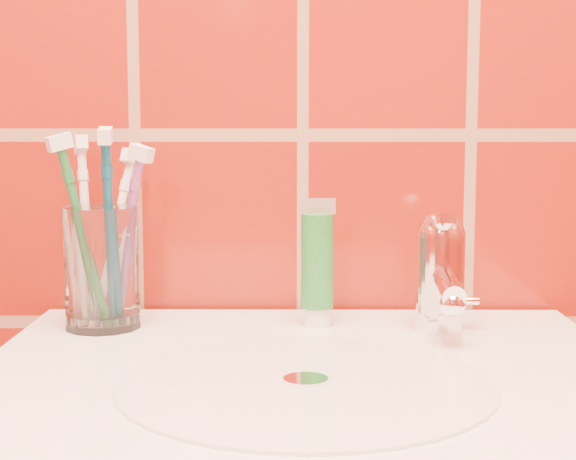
{
  "coord_description": "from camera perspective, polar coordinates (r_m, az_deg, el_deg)",
  "views": [
    {
      "loc": [
        -0.01,
        0.24,
        1.06
      ],
      "look_at": [
        -0.02,
        1.08,
        0.95
      ],
      "focal_mm": 55.0,
      "sensor_mm": 36.0,
      "label": 1
    }
  ],
  "objects": [
    {
      "name": "toothbrush_4",
      "position": [
        0.92,
        -12.89,
        -0.12
      ],
      "size": [
        0.09,
        0.14,
        0.21
      ],
      "primitive_type": null,
      "rotation": [
        0.32,
        0.0,
        -2.79
      ],
      "color": "silver",
      "rests_on": "glass_tumbler"
    },
    {
      "name": "faucet",
      "position": [
        0.88,
        9.86,
        -2.43
      ],
      "size": [
        0.05,
        0.11,
        0.12
      ],
      "color": "white",
      "rests_on": "pedestal_sink"
    },
    {
      "name": "glass_tumbler",
      "position": [
        0.9,
        -11.96,
        -2.4
      ],
      "size": [
        0.09,
        0.09,
        0.12
      ],
      "primitive_type": "cylinder",
      "rotation": [
        0.0,
        0.0,
        0.17
      ],
      "color": "white",
      "rests_on": "pedestal_sink"
    },
    {
      "name": "toothbrush_1",
      "position": [
        0.88,
        -13.06,
        -0.35
      ],
      "size": [
        0.11,
        0.1,
        0.21
      ],
      "primitive_type": null,
      "rotation": [
        0.23,
        0.0,
        -0.96
      ],
      "color": "#1E7036",
      "rests_on": "glass_tumbler"
    },
    {
      "name": "toothpaste_tube",
      "position": [
        0.89,
        1.9,
        -2.37
      ],
      "size": [
        0.04,
        0.03,
        0.13
      ],
      "rotation": [
        0.0,
        0.0,
        -0.09
      ],
      "color": "white",
      "rests_on": "pedestal_sink"
    },
    {
      "name": "toothbrush_2",
      "position": [
        0.89,
        -10.5,
        -0.54
      ],
      "size": [
        0.11,
        0.1,
        0.19
      ],
      "primitive_type": null,
      "rotation": [
        0.25,
        0.0,
        1.12
      ],
      "color": "#8C4697",
      "rests_on": "glass_tumbler"
    },
    {
      "name": "toothbrush_0",
      "position": [
        0.88,
        -11.47,
        -0.1
      ],
      "size": [
        0.04,
        0.09,
        0.21
      ],
      "primitive_type": null,
      "rotation": [
        0.16,
        0.0,
        0.1
      ],
      "color": "navy",
      "rests_on": "glass_tumbler"
    },
    {
      "name": "toothbrush_3",
      "position": [
        0.93,
        -11.21,
        -0.47
      ],
      "size": [
        0.11,
        0.16,
        0.2
      ],
      "primitive_type": null,
      "rotation": [
        0.41,
        0.0,
        2.71
      ],
      "color": "silver",
      "rests_on": "glass_tumbler"
    }
  ]
}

